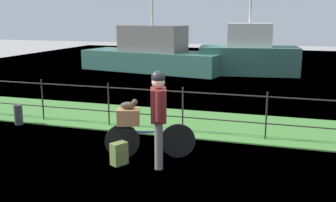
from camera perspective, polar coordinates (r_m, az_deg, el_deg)
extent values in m
plane|color=#9E9993|center=(6.74, -3.05, -10.08)|extent=(60.00, 60.00, 0.00)
cube|color=#478438|center=(9.55, 3.41, -3.19)|extent=(27.00, 2.40, 0.03)
plane|color=slate|center=(16.79, 9.59, 3.37)|extent=(30.00, 30.00, 0.00)
cylinder|color=#28231E|center=(10.18, -17.80, 0.13)|extent=(0.04, 0.04, 1.04)
cylinder|color=#28231E|center=(9.28, -8.64, -0.56)|extent=(0.04, 0.04, 1.04)
cylinder|color=#28231E|center=(8.66, 2.16, -1.36)|extent=(0.04, 0.04, 1.04)
cylinder|color=#28231E|center=(8.39, 14.12, -2.18)|extent=(0.04, 0.04, 1.04)
cylinder|color=#28231E|center=(8.70, 2.15, -2.35)|extent=(18.00, 0.03, 0.03)
cylinder|color=#28231E|center=(8.57, 2.18, 1.34)|extent=(18.00, 0.03, 0.03)
cylinder|color=black|center=(7.22, 1.48, -5.81)|extent=(0.62, 0.25, 0.64)
cylinder|color=black|center=(7.23, -6.68, -5.86)|extent=(0.62, 0.25, 0.64)
cylinder|color=#3D569E|center=(7.16, -2.62, -4.51)|extent=(0.77, 0.30, 0.04)
cube|color=black|center=(7.16, -5.76, -4.19)|extent=(0.22, 0.15, 0.06)
cube|color=slate|center=(7.13, -5.78, -3.48)|extent=(0.39, 0.27, 0.02)
cube|color=olive|center=(7.09, -5.80, -2.30)|extent=(0.47, 0.40, 0.29)
ellipsoid|color=#4C3D2D|center=(7.04, -5.84, -0.65)|extent=(0.31, 0.22, 0.13)
sphere|color=#4C3D2D|center=(7.02, -4.87, -0.18)|extent=(0.11, 0.11, 0.11)
cylinder|color=slate|center=(6.85, -1.38, -6.03)|extent=(0.14, 0.14, 0.82)
cylinder|color=slate|center=(6.66, -1.37, -6.57)|extent=(0.14, 0.14, 0.82)
cube|color=maroon|center=(6.57, -1.41, -0.58)|extent=(0.38, 0.46, 0.56)
cylinder|color=maroon|center=(6.77, -1.42, 0.06)|extent=(0.10, 0.10, 0.50)
cylinder|color=maroon|center=(6.34, -1.39, -0.78)|extent=(0.10, 0.10, 0.50)
sphere|color=tan|center=(6.49, -1.42, 2.78)|extent=(0.22, 0.22, 0.22)
sphere|color=black|center=(6.48, -1.43, 3.45)|extent=(0.23, 0.23, 0.23)
cube|color=olive|center=(6.98, -7.13, -7.60)|extent=(0.29, 0.33, 0.40)
cylinder|color=#38383D|center=(10.06, -20.95, -1.88)|extent=(0.20, 0.20, 0.48)
cube|color=#336656|center=(18.59, -2.24, 5.83)|extent=(7.13, 3.40, 0.93)
cube|color=slate|center=(18.50, -2.27, 9.09)|extent=(3.24, 2.04, 1.19)
cylinder|color=#B2B2B2|center=(18.47, -2.31, 13.42)|extent=(0.10, 0.10, 1.60)
cube|color=#336656|center=(18.03, 11.61, 5.85)|extent=(4.52, 2.56, 1.22)
cube|color=silver|center=(17.94, 11.76, 9.40)|extent=(2.06, 1.65, 1.02)
cylinder|color=#B2B2B2|center=(17.93, 11.95, 13.58)|extent=(0.10, 0.10, 1.60)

